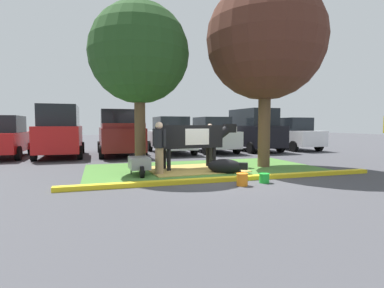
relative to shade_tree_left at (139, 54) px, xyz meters
name	(u,v)px	position (x,y,z in m)	size (l,w,h in m)	color
ground_plane	(223,178)	(2.16, -2.23, -4.01)	(80.00, 80.00, 0.00)	#424247
grass_island	(205,168)	(2.27, -0.32, -4.00)	(8.30, 4.59, 0.02)	#477A33
curb_yellow	(234,179)	(2.27, -2.77, -3.95)	(9.50, 0.24, 0.12)	yellow
hay_bedding	(195,169)	(1.83, -0.51, -3.98)	(3.20, 2.40, 0.04)	tan
shade_tree_left	(139,54)	(0.00, 0.00, 0.00)	(3.41, 3.41, 5.74)	brown
shade_tree_right	(265,41)	(4.55, -0.56, 0.66)	(4.36, 4.36, 6.87)	brown
cow_holstein	(192,137)	(1.80, -0.29, -2.85)	(3.13, 0.95, 1.62)	black
calf_lying	(226,166)	(2.56, -1.56, -3.77)	(1.30, 0.93, 0.48)	black
person_handler	(210,142)	(2.99, 1.03, -3.13)	(0.46, 0.34, 1.63)	black
person_visitor_near	(159,146)	(0.44, -1.16, -3.10)	(0.36, 0.44, 1.69)	#9E7F5B
wheelbarrow	(139,163)	(-0.18, -1.10, -3.62)	(0.62, 1.60, 0.63)	gray
bucket_orange	(242,179)	(2.18, -3.46, -3.83)	(0.32, 0.32, 0.33)	orange
bucket_green	(264,178)	(2.94, -3.30, -3.87)	(0.30, 0.30, 0.26)	green
sedan_red	(4,137)	(-5.71, 5.92, -3.02)	(2.07, 4.42, 2.02)	red
suv_dark_grey	(60,131)	(-3.16, 5.56, -2.74)	(2.17, 4.63, 2.52)	red
pickup_truck_maroon	(120,134)	(-0.29, 5.86, -2.89)	(2.28, 5.43, 2.42)	maroon
hatchback_white	(170,136)	(2.46, 5.78, -3.02)	(2.07, 4.42, 2.02)	silver
sedan_silver	(212,135)	(4.89, 5.76, -3.02)	(2.07, 4.42, 2.02)	silver
suv_black	(253,130)	(7.55, 5.76, -2.74)	(2.17, 4.63, 2.52)	black
sedan_blue	(292,134)	(10.44, 5.92, -3.02)	(2.07, 4.42, 2.02)	silver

